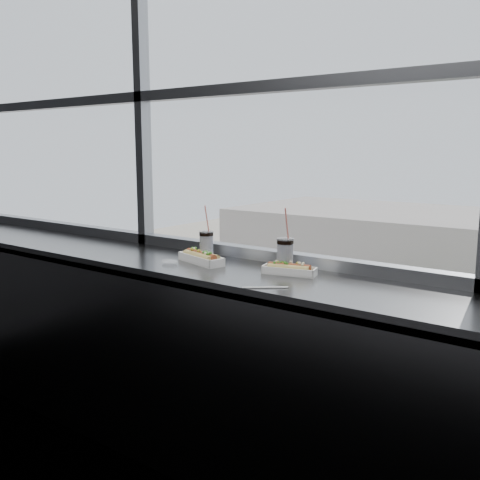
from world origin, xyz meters
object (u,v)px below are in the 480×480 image
Objects in this scene: soda_cup_right at (285,253)px; wrapper at (170,262)px; loose_straw at (265,287)px; hotdog_tray_right at (289,269)px; car_far_a at (383,370)px; soda_cup_left at (206,244)px; hotdog_tray_left at (201,257)px; car_near_a at (212,399)px; tree_left at (417,308)px; pedestrian_a at (452,365)px; car_near_b at (306,430)px.

soda_cup_right is 0.62m from wrapper.
soda_cup_right is at bearing 68.48° from loose_straw.
hotdog_tray_right is 0.29m from loose_straw.
hotdog_tray_right reaches higher than car_far_a.
soda_cup_right is (0.50, -0.01, 0.01)m from soda_cup_left.
soda_cup_right is (0.46, 0.08, 0.06)m from hotdog_tray_left.
hotdog_tray_right is 0.05× the size of car_far_a.
loose_straw reaches higher than car_near_a.
wrapper is 27.92m from car_far_a.
tree_left is at bearing -26.38° from car_near_a.
car_near_a is at bearing -126.46° from pedestrian_a.
soda_cup_left is at bearing -141.83° from car_near_a.
hotdog_tray_left is 1.17× the size of hotdog_tray_right.
car_far_a is at bearing -95.08° from tree_left.
car_far_a is at bearing -34.66° from car_near_a.
soda_cup_left is 0.06× the size of tree_left.
hotdog_tray_left is at bearing -169.54° from soda_cup_right.
loose_straw is (0.10, -0.32, -0.09)m from soda_cup_right.
loose_straw is 0.03× the size of car_near_b.
soda_cup_right is 0.05× the size of car_near_a.
hotdog_tray_right is 0.04× the size of car_near_b.
soda_cup_right is 0.05× the size of car_near_b.
hotdog_tray_left is 0.12m from soda_cup_left.
car_far_a is (-8.00, 24.26, -11.11)m from hotdog_tray_left.
car_near_a is at bearing 130.37° from soda_cup_right.
soda_cup_left is at bearing 113.08° from loose_straw.
car_far_a is at bearing 1.66° from car_near_b.
hotdog_tray_right reaches higher than car_near_a.
wrapper is at bearing -150.23° from car_near_b.
wrapper is at bearing -178.76° from hotdog_tray_right.
car_far_a is at bearing 109.28° from soda_cup_right.
car_near_b is 1.08× the size of car_near_a.
soda_cup_left reaches higher than hotdog_tray_left.
soda_cup_left is at bearing -149.73° from car_near_b.
car_near_b is at bearing -92.84° from tree_left.
soda_cup_left is 30.43m from tree_left.
loose_straw is at bearing -6.47° from hotdog_tray_left.
car_near_b reaches higher than car_far_a.
hotdog_tray_right is at bearing -78.13° from pedestrian_a.
car_near_b is (-8.12, 16.38, -11.02)m from wrapper.
loose_straw is (0.60, -0.32, -0.08)m from soda_cup_left.
car_near_b is 11.36m from pedestrian_a.
pedestrian_a is at bearing -12.12° from car_near_b.
tree_left is at bearing 156.70° from pedestrian_a.
tree_left is at bearing 106.04° from soda_cup_right.
soda_cup_left is 0.68m from loose_straw.
hotdog_tray_left reaches higher than loose_straw.
soda_cup_right is 23.99m from car_near_a.
soda_cup_left is 21.25m from car_near_b.
soda_cup_left is (-0.54, 0.04, 0.06)m from hotdog_tray_right.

